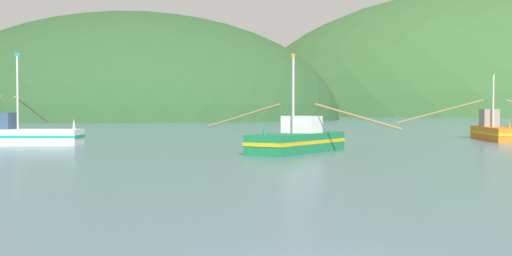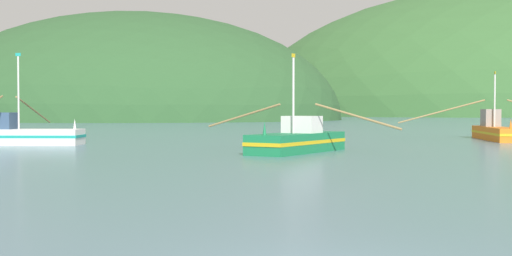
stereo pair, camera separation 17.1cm
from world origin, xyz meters
name	(u,v)px [view 1 (the left image)]	position (x,y,z in m)	size (l,w,h in m)	color
hill_mid_right	(133,120)	(-22.16, 146.13, 0.00)	(93.26, 74.61, 47.98)	#2D562D
hill_far_left	(505,115)	(107.69, 251.08, 0.00)	(202.85, 162.28, 97.13)	#386633
fishing_boat_green	(298,140)	(2.54, 28.59, 0.67)	(10.10, 7.78, 5.47)	#197A47
fishing_boat_white	(8,135)	(-16.19, 37.48, 0.69)	(9.89, 16.37, 6.20)	white
fishing_boat_orange	(493,131)	(19.61, 43.35, 0.71)	(14.86, 10.22, 5.37)	orange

